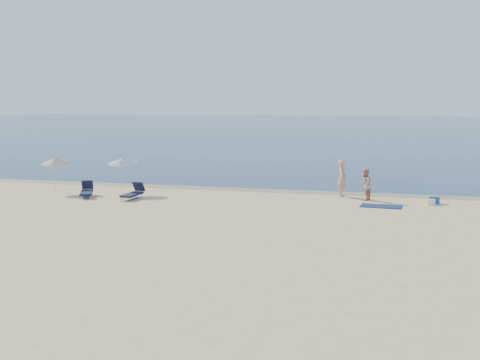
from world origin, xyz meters
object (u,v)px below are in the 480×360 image
person_left (342,178)px  blue_cooler (434,200)px  person_right (365,185)px  umbrella_near (123,161)px

person_left → blue_cooler: (4.56, -1.05, -0.79)m
person_right → person_left: bearing=-111.0°
person_right → blue_cooler: person_right is taller
blue_cooler → umbrella_near: size_ratio=0.23×
person_left → person_right: person_left is taller
person_left → umbrella_near: 11.72m
person_right → umbrella_near: size_ratio=0.77×
person_left → umbrella_near: umbrella_near is taller
umbrella_near → blue_cooler: bearing=0.9°
person_right → blue_cooler: bearing=103.0°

